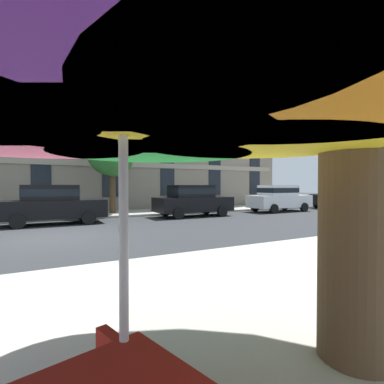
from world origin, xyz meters
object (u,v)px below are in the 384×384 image
at_px(sedan_white, 279,197).
at_px(sedan_black_downstreet, 338,196).
at_px(sedan_black_midblock, 193,200).
at_px(sedan_black, 53,203).
at_px(street_tree_middle, 112,154).
at_px(stop_sign, 375,185).
at_px(patio_umbrella, 123,104).

xyz_separation_m(sedan_white, sedan_black_downstreet, (6.17, 0.00, 0.00)).
xyz_separation_m(sedan_black_midblock, sedan_black_downstreet, (12.80, 0.00, 0.00)).
height_order(sedan_black_midblock, sedan_black_downstreet, same).
bearing_deg(sedan_black, sedan_white, 0.00).
relative_size(sedan_black, sedan_black_midblock, 1.00).
bearing_deg(sedan_black_midblock, street_tree_middle, 144.05).
xyz_separation_m(sedan_black, street_tree_middle, (3.31, 2.79, 2.67)).
distance_m(sedan_white, sedan_black_downstreet, 6.17).
relative_size(stop_sign, patio_umbrella, 0.68).
bearing_deg(sedan_black_downstreet, sedan_black_midblock, 180.00).
bearing_deg(patio_umbrella, sedan_black_midblock, 59.81).
distance_m(sedan_white, street_tree_middle, 11.17).
xyz_separation_m(sedan_black_midblock, patio_umbrella, (-7.39, -12.70, 1.29)).
xyz_separation_m(sedan_black, sedan_black_downstreet, (19.96, 0.00, 0.00)).
distance_m(sedan_black, patio_umbrella, 12.77).
distance_m(sedan_black, street_tree_middle, 5.09).
height_order(stop_sign, street_tree_middle, street_tree_middle).
height_order(sedan_black_downstreet, patio_umbrella, patio_umbrella).
bearing_deg(sedan_black_midblock, sedan_white, 0.00).
bearing_deg(sedan_black, sedan_black_midblock, 0.00).
bearing_deg(stop_sign, sedan_black_downstreet, -162.12).
bearing_deg(street_tree_middle, patio_umbrella, -102.86).
bearing_deg(street_tree_middle, sedan_white, -14.93).
xyz_separation_m(stop_sign, patio_umbrella, (-31.66, -16.40, 0.36)).
height_order(sedan_black_midblock, patio_umbrella, patio_umbrella).
relative_size(sedan_black_downstreet, patio_umbrella, 1.06).
relative_size(street_tree_middle, patio_umbrella, 1.20).
xyz_separation_m(sedan_black_midblock, stop_sign, (24.27, 3.70, 0.93)).
distance_m(sedan_black_midblock, sedan_black_downstreet, 12.80).
xyz_separation_m(sedan_white, patio_umbrella, (-14.01, -12.70, 1.29)).
bearing_deg(sedan_black_midblock, stop_sign, 8.67).
xyz_separation_m(sedan_black, sedan_white, (13.79, 0.00, 0.00)).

